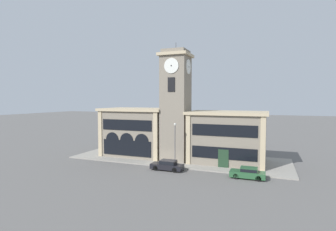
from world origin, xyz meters
The scene contains 8 objects.
ground_plane centered at (0.00, 0.00, 0.00)m, with size 300.00×300.00×0.00m, color #605E5B.
sidewalk_kerb centered at (0.00, 6.02, 0.07)m, with size 35.56×12.04×0.15m.
clock_tower centered at (0.00, 4.63, 9.00)m, with size 4.80×4.80×19.09m.
town_hall_left_wing centered at (-7.94, 6.28, 4.26)m, with size 11.88×8.15×8.47m.
town_hall_right_wing centered at (8.06, 6.28, 4.10)m, with size 12.13×8.15×8.14m.
parked_car_near centered at (0.85, -1.31, 0.75)m, with size 4.60×1.80×1.43m.
parked_car_mid centered at (11.77, -1.31, 0.74)m, with size 4.33×1.79×1.41m.
street_lamp centered at (1.30, 0.61, 4.28)m, with size 0.36×0.36×6.39m.
Camera 1 is at (14.04, -35.36, 9.93)m, focal length 28.00 mm.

